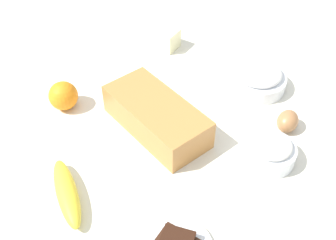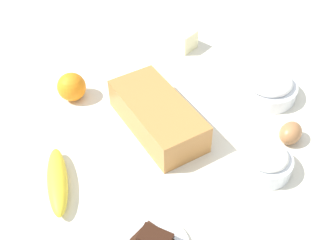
{
  "view_description": "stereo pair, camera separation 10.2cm",
  "coord_description": "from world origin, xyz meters",
  "px_view_note": "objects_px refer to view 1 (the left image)",
  "views": [
    {
      "loc": [
        -0.49,
        0.55,
        0.75
      ],
      "look_at": [
        0.0,
        0.0,
        0.04
      ],
      "focal_mm": 44.89,
      "sensor_mm": 36.0,
      "label": 1
    },
    {
      "loc": [
        -0.56,
        0.48,
        0.75
      ],
      "look_at": [
        0.0,
        0.0,
        0.04
      ],
      "focal_mm": 44.89,
      "sensor_mm": 36.0,
      "label": 2
    }
  ],
  "objects_px": {
    "loaf_pan": "(156,116)",
    "orange_fruit": "(63,96)",
    "egg_near_butter": "(288,121)",
    "sugar_bowl": "(258,78)",
    "banana": "(67,193)",
    "flour_bowl": "(270,150)",
    "butter_block": "(163,38)"
  },
  "relations": [
    {
      "from": "loaf_pan",
      "to": "orange_fruit",
      "type": "relative_size",
      "value": 3.88
    },
    {
      "from": "egg_near_butter",
      "to": "sugar_bowl",
      "type": "bearing_deg",
      "value": -31.41
    },
    {
      "from": "banana",
      "to": "egg_near_butter",
      "type": "height_order",
      "value": "egg_near_butter"
    },
    {
      "from": "flour_bowl",
      "to": "sugar_bowl",
      "type": "height_order",
      "value": "sugar_bowl"
    },
    {
      "from": "loaf_pan",
      "to": "flour_bowl",
      "type": "height_order",
      "value": "loaf_pan"
    },
    {
      "from": "loaf_pan",
      "to": "egg_near_butter",
      "type": "bearing_deg",
      "value": -129.88
    },
    {
      "from": "sugar_bowl",
      "to": "orange_fruit",
      "type": "relative_size",
      "value": 2.03
    },
    {
      "from": "flour_bowl",
      "to": "orange_fruit",
      "type": "xyz_separation_m",
      "value": [
        0.5,
        0.2,
        0.01
      ]
    },
    {
      "from": "loaf_pan",
      "to": "flour_bowl",
      "type": "xyz_separation_m",
      "value": [
        -0.27,
        -0.1,
        -0.01
      ]
    },
    {
      "from": "loaf_pan",
      "to": "banana",
      "type": "distance_m",
      "value": 0.29
    },
    {
      "from": "flour_bowl",
      "to": "butter_block",
      "type": "bearing_deg",
      "value": -20.27
    },
    {
      "from": "banana",
      "to": "butter_block",
      "type": "xyz_separation_m",
      "value": [
        0.24,
        -0.57,
        0.01
      ]
    },
    {
      "from": "sugar_bowl",
      "to": "egg_near_butter",
      "type": "height_order",
      "value": "sugar_bowl"
    },
    {
      "from": "egg_near_butter",
      "to": "butter_block",
      "type": "bearing_deg",
      "value": -7.9
    },
    {
      "from": "loaf_pan",
      "to": "butter_block",
      "type": "height_order",
      "value": "loaf_pan"
    },
    {
      "from": "flour_bowl",
      "to": "orange_fruit",
      "type": "bearing_deg",
      "value": 21.88
    },
    {
      "from": "sugar_bowl",
      "to": "butter_block",
      "type": "relative_size",
      "value": 1.73
    },
    {
      "from": "banana",
      "to": "egg_near_butter",
      "type": "bearing_deg",
      "value": -115.54
    },
    {
      "from": "orange_fruit",
      "to": "banana",
      "type": "bearing_deg",
      "value": 142.87
    },
    {
      "from": "flour_bowl",
      "to": "orange_fruit",
      "type": "relative_size",
      "value": 1.58
    },
    {
      "from": "flour_bowl",
      "to": "butter_block",
      "type": "relative_size",
      "value": 1.34
    },
    {
      "from": "egg_near_butter",
      "to": "loaf_pan",
      "type": "bearing_deg",
      "value": 41.46
    },
    {
      "from": "flour_bowl",
      "to": "banana",
      "type": "distance_m",
      "value": 0.46
    },
    {
      "from": "orange_fruit",
      "to": "butter_block",
      "type": "height_order",
      "value": "orange_fruit"
    },
    {
      "from": "butter_block",
      "to": "flour_bowl",
      "type": "bearing_deg",
      "value": 159.73
    },
    {
      "from": "orange_fruit",
      "to": "egg_near_butter",
      "type": "bearing_deg",
      "value": -146.31
    },
    {
      "from": "loaf_pan",
      "to": "banana",
      "type": "height_order",
      "value": "loaf_pan"
    },
    {
      "from": "banana",
      "to": "loaf_pan",
      "type": "bearing_deg",
      "value": -89.02
    },
    {
      "from": "banana",
      "to": "egg_near_butter",
      "type": "distance_m",
      "value": 0.55
    },
    {
      "from": "sugar_bowl",
      "to": "orange_fruit",
      "type": "height_order",
      "value": "orange_fruit"
    },
    {
      "from": "orange_fruit",
      "to": "egg_near_butter",
      "type": "xyz_separation_m",
      "value": [
        -0.48,
        -0.32,
        -0.01
      ]
    },
    {
      "from": "sugar_bowl",
      "to": "banana",
      "type": "distance_m",
      "value": 0.6
    }
  ]
}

